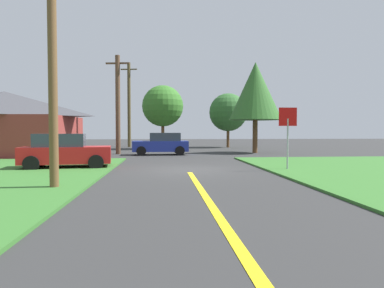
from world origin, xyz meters
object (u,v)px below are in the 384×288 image
utility_pole_near (52,23)px  parked_car_near_building (65,151)px  stop_sign (288,126)px  barn (5,124)px  car_approaching_junction (162,144)px  pine_tree_center (255,91)px  utility_pole_mid (118,104)px  oak_tree_right (228,112)px  utility_pole_far (129,104)px  oak_tree_left (163,106)px

utility_pole_near → parked_car_near_building: bearing=102.6°
stop_sign → barn: barn is taller
stop_sign → car_approaching_junction: size_ratio=0.68×
utility_pole_near → pine_tree_center: (10.60, 16.26, 0.03)m
pine_tree_center → barn: pine_tree_center is taller
utility_pole_mid → barn: (-7.59, -1.46, -1.56)m
oak_tree_right → barn: oak_tree_right is taller
utility_pole_far → car_approaching_junction: bearing=-74.4°
parked_car_near_building → utility_pole_far: 22.14m
utility_pole_near → car_approaching_junction: bearing=77.9°
parked_car_near_building → utility_pole_far: bearing=80.0°
car_approaching_junction → utility_pole_far: 13.94m
car_approaching_junction → oak_tree_left: bearing=-92.7°
utility_pole_far → oak_tree_left: utility_pole_far is taller
utility_pole_mid → pine_tree_center: 10.83m
pine_tree_center → oak_tree_right: pine_tree_center is taller
utility_pole_far → oak_tree_right: size_ratio=1.60×
car_approaching_junction → utility_pole_near: size_ratio=0.43×
utility_pole_far → barn: (-7.28, -13.22, -2.47)m
utility_pole_far → barn: utility_pole_far is taller
utility_pole_far → oak_tree_right: bearing=-10.2°
utility_pole_mid → car_approaching_junction: bearing=-18.9°
utility_pole_mid → oak_tree_right: 14.30m
utility_pole_mid → pine_tree_center: size_ratio=1.03×
barn → oak_tree_right: bearing=32.2°
stop_sign → pine_tree_center: 12.65m
pine_tree_center → utility_pole_mid: bearing=-177.4°
parked_car_near_building → utility_pole_far: (0.82, 21.78, 3.92)m
utility_pole_mid → oak_tree_left: (3.39, 7.25, 0.39)m
utility_pole_mid → stop_sign: bearing=-52.8°
utility_pole_far → oak_tree_left: 5.86m
pine_tree_center → utility_pole_far: bearing=134.5°
parked_car_near_building → oak_tree_right: bearing=52.0°
oak_tree_right → barn: bearing=-147.8°
parked_car_near_building → barn: size_ratio=0.44×
utility_pole_mid → pine_tree_center: bearing=2.6°
utility_pole_near → oak_tree_left: 23.24m
car_approaching_junction → oak_tree_right: 13.39m
stop_sign → oak_tree_left: size_ratio=0.45×
pine_tree_center → oak_tree_right: size_ratio=1.25×
pine_tree_center → barn: 18.64m
utility_pole_near → utility_pole_far: utility_pole_near is taller
car_approaching_junction → utility_pole_mid: utility_pole_mid is taller
car_approaching_junction → utility_pole_mid: (-3.29, 1.13, 3.01)m
parked_car_near_building → oak_tree_right: (11.50, 19.86, 2.96)m
stop_sign → car_approaching_junction: 11.96m
oak_tree_right → barn: 21.27m
utility_pole_near → utility_pole_far: 27.53m
stop_sign → utility_pole_near: bearing=25.7°
stop_sign → utility_pole_far: utility_pole_far is taller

